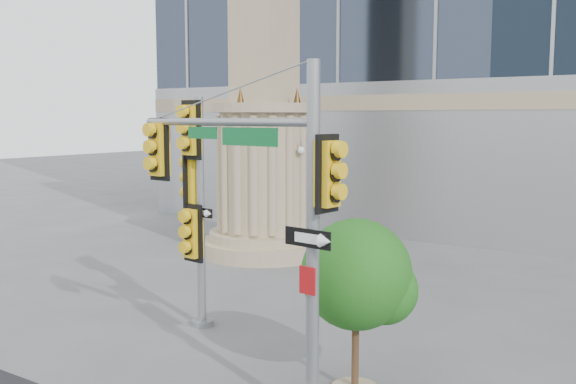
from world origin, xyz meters
The scene contains 5 objects.
ground centered at (0.00, 0.00, 0.00)m, with size 120.00×120.00×0.00m, color #545456.
monument centered at (-6.00, 9.00, 5.52)m, with size 4.40×4.40×16.60m.
main_signal_pole centered at (0.77, -0.40, 3.40)m, with size 4.23×0.85×5.48m.
secondary_signal_pole centered at (-2.76, 1.89, 2.99)m, with size 0.88×0.72×5.09m.
street_tree centered at (1.83, 0.83, 1.96)m, with size 1.91×1.87×2.98m.
Camera 1 is at (6.66, -8.52, 4.65)m, focal length 40.00 mm.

